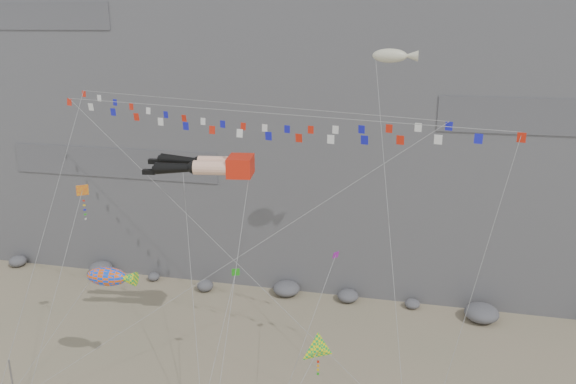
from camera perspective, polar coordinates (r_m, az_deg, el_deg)
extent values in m
cube|color=slate|center=(64.18, 2.97, 16.43)|extent=(80.00, 28.00, 50.00)
cylinder|color=gray|center=(44.41, -26.19, -17.08)|extent=(0.12, 0.12, 3.71)
cube|color=red|center=(38.77, -4.85, 2.66)|extent=(1.96, 2.48, 1.34)
cylinder|color=#FCBE9D|center=(38.51, -7.90, 2.46)|extent=(2.39, 1.30, 0.99)
sphere|color=black|center=(38.77, -9.54, 2.48)|extent=(0.91, 0.91, 0.91)
cone|color=black|center=(39.14, -11.45, 2.40)|extent=(2.81, 1.20, 0.93)
cube|color=black|center=(39.76, -13.93, 2.00)|extent=(0.93, 0.51, 0.33)
cylinder|color=#FCBE9D|center=(39.78, -7.48, 2.94)|extent=(2.39, 1.30, 0.99)
sphere|color=black|center=(40.04, -9.08, 2.96)|extent=(0.91, 0.91, 0.91)
cone|color=black|center=(40.35, -10.94, 3.16)|extent=(2.82, 1.20, 0.99)
cube|color=black|center=(40.90, -13.38, 3.04)|extent=(0.93, 0.51, 0.33)
cylinder|color=gray|center=(35.99, -6.49, -12.16)|extent=(0.03, 0.03, 20.17)
cylinder|color=gray|center=(41.98, -16.77, -5.70)|extent=(0.03, 0.03, 27.18)
cylinder|color=gray|center=(36.10, 5.04, -8.55)|extent=(0.03, 0.03, 23.70)
cylinder|color=gray|center=(42.12, -22.78, -10.35)|extent=(0.03, 0.03, 15.90)
cylinder|color=gray|center=(42.27, -22.84, -14.19)|extent=(0.03, 0.03, 11.91)
cylinder|color=gray|center=(37.18, 11.13, -5.21)|extent=(0.03, 0.03, 26.11)
cylinder|color=gray|center=(39.92, -9.68, -10.14)|extent=(0.03, 0.03, 20.94)
cylinder|color=gray|center=(37.48, 1.05, -16.48)|extent=(0.03, 0.03, 15.66)
cylinder|color=gray|center=(37.01, -7.67, -17.49)|extent=(0.03, 0.03, 13.14)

